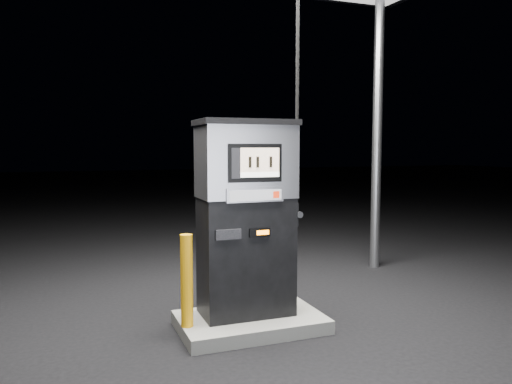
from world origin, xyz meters
name	(u,v)px	position (x,y,z in m)	size (l,w,h in m)	color
ground	(250,329)	(0.00, 0.00, 0.00)	(80.00, 80.00, 0.00)	black
pump_island	(250,322)	(0.00, 0.00, 0.07)	(1.60, 1.00, 0.15)	slate
fuel_dispenser	(246,216)	(-0.01, 0.10, 1.28)	(1.20, 0.66, 4.55)	black
bollard_left	(187,281)	(-0.74, -0.07, 0.64)	(0.13, 0.13, 0.98)	#FCA90E
bollard_right	(288,270)	(0.55, 0.19, 0.58)	(0.11, 0.11, 0.86)	#FCA90E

